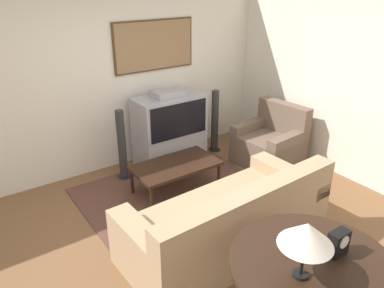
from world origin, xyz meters
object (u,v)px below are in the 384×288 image
tv (169,129)px  mantel_clock (338,243)px  couch (228,223)px  table_lamp (307,235)px  speaker_tower_right (215,123)px  speaker_tower_left (122,147)px  armchair (270,144)px  console_table (313,270)px  coffee_table (176,167)px

tv → mantel_clock: tv is taller
couch → tv: bearing=-107.4°
table_lamp → speaker_tower_right: 3.77m
table_lamp → mantel_clock: bearing=-0.1°
mantel_clock → speaker_tower_right: bearing=66.8°
speaker_tower_left → speaker_tower_right: same height
armchair → table_lamp: table_lamp is taller
armchair → table_lamp: (-2.22, -2.41, 0.83)m
armchair → speaker_tower_left: size_ratio=0.93×
console_table → speaker_tower_left: bearing=90.6°
armchair → console_table: 3.17m
mantel_clock → speaker_tower_left: (-0.25, 3.26, -0.40)m
coffee_table → table_lamp: (-0.57, -2.52, 0.77)m
table_lamp → mantel_clock: table_lamp is taller
coffee_table → table_lamp: table_lamp is taller
tv → mantel_clock: bearing=-99.7°
speaker_tower_left → speaker_tower_right: (1.65, 0.00, 0.00)m
mantel_clock → speaker_tower_left: size_ratio=0.19×
console_table → armchair: bearing=49.5°
tv → speaker_tower_left: bearing=-175.4°
mantel_clock → speaker_tower_left: speaker_tower_left is taller
couch → table_lamp: bearing=69.9°
couch → table_lamp: table_lamp is taller
tv → speaker_tower_left: 0.83m
table_lamp → mantel_clock: size_ratio=2.23×
armchair → table_lamp: bearing=-48.3°
coffee_table → couch: bearing=-97.5°
coffee_table → speaker_tower_left: bearing=120.0°
coffee_table → mantel_clock: size_ratio=5.73×
table_lamp → speaker_tower_right: size_ratio=0.43×
console_table → speaker_tower_left: (-0.03, 3.23, -0.23)m
coffee_table → speaker_tower_left: size_ratio=1.11×
tv → armchair: 1.57m
tv → speaker_tower_right: bearing=-4.6°
speaker_tower_left → couch: bearing=-82.9°
console_table → mantel_clock: 0.28m
speaker_tower_right → speaker_tower_left: bearing=180.0°
couch → mantel_clock: 1.36m
couch → armchair: size_ratio=2.35×
couch → speaker_tower_left: size_ratio=2.17×
coffee_table → speaker_tower_right: (1.22, 0.73, 0.12)m
tv → couch: 2.17m
mantel_clock → coffee_table: bearing=86.2°
armchair → speaker_tower_left: 2.25m
couch → speaker_tower_right: 2.46m
table_lamp → speaker_tower_left: 3.32m
couch → speaker_tower_left: (-0.25, 2.02, 0.18)m
armchair → table_lamp: size_ratio=2.15×
coffee_table → mantel_clock: 2.58m
couch → mantel_clock: (0.00, -1.24, 0.57)m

